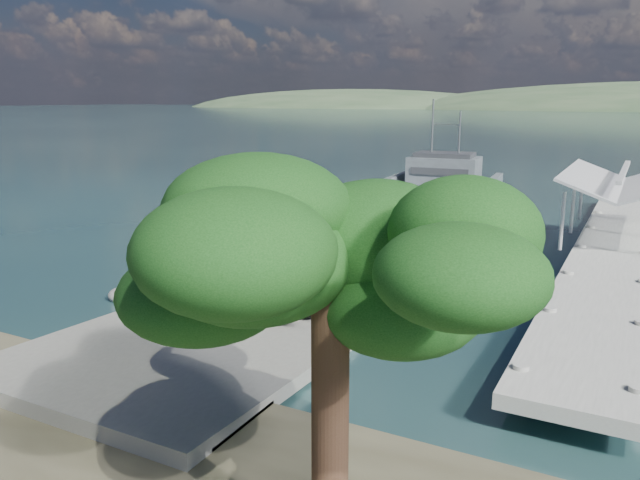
{
  "coord_description": "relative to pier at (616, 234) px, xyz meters",
  "views": [
    {
      "loc": [
        14.19,
        -20.5,
        9.33
      ],
      "look_at": [
        0.26,
        6.0,
        2.5
      ],
      "focal_mm": 35.0,
      "sensor_mm": 36.0,
      "label": 1
    }
  ],
  "objects": [
    {
      "name": "soldier",
      "position": [
        -13.39,
        -20.15,
        -0.3
      ],
      "size": [
        0.7,
        0.65,
        1.59
      ],
      "primitive_type": "imported",
      "rotation": [
        0.0,
        0.0,
        0.61
      ],
      "color": "black",
      "rests_on": "boat_ramp"
    },
    {
      "name": "ground",
      "position": [
        -13.0,
        -18.77,
        -1.6
      ],
      "size": [
        1400.0,
        1400.0,
        0.0
      ],
      "primitive_type": "plane",
      "color": "#173037",
      "rests_on": "ground"
    },
    {
      "name": "landing_craft",
      "position": [
        -13.28,
        2.63,
        -0.78
      ],
      "size": [
        10.81,
        34.19,
        10.01
      ],
      "rotation": [
        0.0,
        0.0,
        0.08
      ],
      "color": "#4B5359",
      "rests_on": "ground"
    },
    {
      "name": "military_truck",
      "position": [
        -12.38,
        -15.4,
        0.76
      ],
      "size": [
        4.34,
        8.37,
        3.73
      ],
      "rotation": [
        0.0,
        0.0,
        0.25
      ],
      "color": "black",
      "rests_on": "boat_ramp"
    },
    {
      "name": "pier",
      "position": [
        0.0,
        0.0,
        0.0
      ],
      "size": [
        6.4,
        44.0,
        6.1
      ],
      "color": "#A0A096",
      "rests_on": "ground"
    },
    {
      "name": "boat_ramp",
      "position": [
        -13.0,
        -19.77,
        -1.35
      ],
      "size": [
        10.0,
        18.0,
        0.5
      ],
      "primitive_type": "cube",
      "color": "slate",
      "rests_on": "ground"
    },
    {
      "name": "overhang_tree",
      "position": [
        -4.02,
        -29.56,
        4.73
      ],
      "size": [
        8.7,
        8.01,
        7.9
      ],
      "color": "#382116",
      "rests_on": "ground"
    },
    {
      "name": "shoreline_rocks",
      "position": [
        -19.2,
        -18.27,
        -1.6
      ],
      "size": [
        3.2,
        5.6,
        0.9
      ],
      "primitive_type": null,
      "color": "#61615E",
      "rests_on": "ground"
    }
  ]
}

